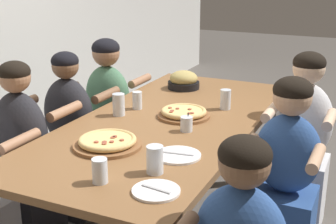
% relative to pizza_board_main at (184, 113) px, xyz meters
% --- Properties ---
extents(dining_table, '(2.24, 1.02, 0.78)m').
position_rel_pizza_board_main_xyz_m(dining_table, '(-0.09, 0.06, -0.10)').
color(dining_table, brown).
rests_on(dining_table, ground).
extents(pizza_board_main, '(0.32, 0.32, 0.05)m').
position_rel_pizza_board_main_xyz_m(pizza_board_main, '(0.00, 0.00, 0.00)').
color(pizza_board_main, brown).
rests_on(pizza_board_main, dining_table).
extents(pizza_board_second, '(0.36, 0.36, 0.05)m').
position_rel_pizza_board_main_xyz_m(pizza_board_second, '(-0.61, 0.17, -0.00)').
color(pizza_board_second, brown).
rests_on(pizza_board_second, dining_table).
extents(skillet_bowl, '(0.35, 0.24, 0.14)m').
position_rel_pizza_board_main_xyz_m(skillet_bowl, '(0.63, 0.27, 0.03)').
color(skillet_bowl, black).
rests_on(skillet_bowl, dining_table).
extents(empty_plate_a, '(0.23, 0.23, 0.02)m').
position_rel_pizza_board_main_xyz_m(empty_plate_a, '(-0.58, -0.21, -0.02)').
color(empty_plate_a, white).
rests_on(empty_plate_a, dining_table).
extents(empty_plate_b, '(0.20, 0.20, 0.02)m').
position_rel_pizza_board_main_xyz_m(empty_plate_b, '(-0.96, -0.28, -0.02)').
color(empty_plate_b, white).
rests_on(empty_plate_b, dining_table).
extents(cocktail_glass_blue, '(0.07, 0.07, 0.11)m').
position_rel_pizza_board_main_xyz_m(cocktail_glass_blue, '(-0.23, -0.11, 0.01)').
color(cocktail_glass_blue, silver).
rests_on(cocktail_glass_blue, dining_table).
extents(drinking_glass_a, '(0.08, 0.08, 0.14)m').
position_rel_pizza_board_main_xyz_m(drinking_glass_a, '(-0.14, 0.38, 0.04)').
color(drinking_glass_a, silver).
rests_on(drinking_glass_a, dining_table).
extents(drinking_glass_b, '(0.08, 0.08, 0.13)m').
position_rel_pizza_board_main_xyz_m(drinking_glass_b, '(-0.79, -0.19, 0.03)').
color(drinking_glass_b, silver).
rests_on(drinking_glass_b, dining_table).
extents(drinking_glass_c, '(0.06, 0.06, 0.11)m').
position_rel_pizza_board_main_xyz_m(drinking_glass_c, '(0.03, 0.34, 0.03)').
color(drinking_glass_c, silver).
rests_on(drinking_glass_c, dining_table).
extents(drinking_glass_d, '(0.07, 0.07, 0.11)m').
position_rel_pizza_board_main_xyz_m(drinking_glass_d, '(-0.98, -0.02, 0.02)').
color(drinking_glass_d, silver).
rests_on(drinking_glass_d, dining_table).
extents(drinking_glass_e, '(0.07, 0.07, 0.13)m').
position_rel_pizza_board_main_xyz_m(drinking_glass_e, '(0.26, -0.18, 0.04)').
color(drinking_glass_e, silver).
rests_on(drinking_glass_e, dining_table).
extents(diner_far_midleft, '(0.51, 0.40, 1.17)m').
position_rel_pizza_board_main_xyz_m(diner_far_midleft, '(-0.56, 0.80, -0.28)').
color(diner_far_midleft, '#232328').
rests_on(diner_far_midleft, ground).
extents(diner_near_midright, '(0.51, 0.40, 1.18)m').
position_rel_pizza_board_main_xyz_m(diner_near_midright, '(0.38, -0.67, -0.26)').
color(diner_near_midright, silver).
rests_on(diner_near_midright, ground).
extents(diner_far_midright, '(0.51, 0.40, 1.16)m').
position_rel_pizza_board_main_xyz_m(diner_far_midright, '(0.40, 0.80, -0.27)').
color(diner_far_midright, '#477556').
rests_on(diner_far_midright, ground).
extents(diner_far_center, '(0.51, 0.40, 1.14)m').
position_rel_pizza_board_main_xyz_m(diner_far_center, '(-0.10, 0.80, -0.29)').
color(diner_far_center, '#232328').
rests_on(diner_far_center, ground).
extents(diner_near_center, '(0.51, 0.40, 1.13)m').
position_rel_pizza_board_main_xyz_m(diner_near_center, '(-0.13, -0.67, -0.28)').
color(diner_near_center, '#2D5193').
rests_on(diner_near_center, ground).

